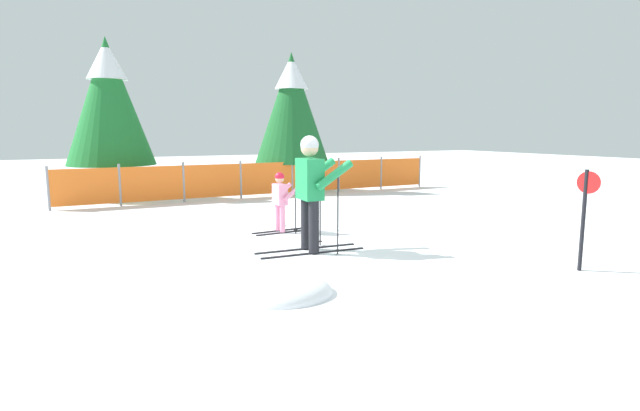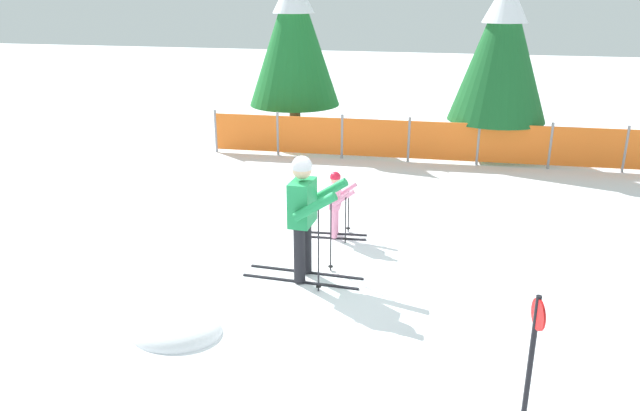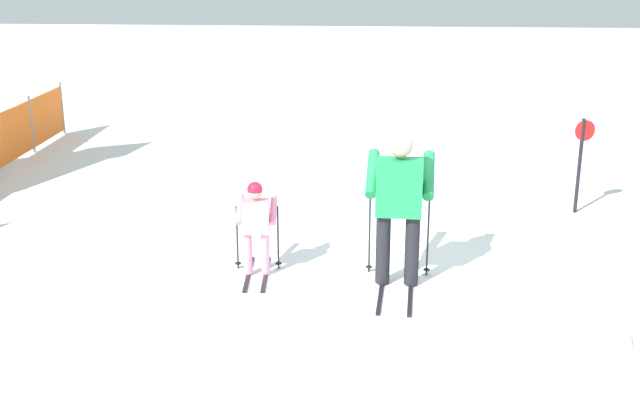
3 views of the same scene
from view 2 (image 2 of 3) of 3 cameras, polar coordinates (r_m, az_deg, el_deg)
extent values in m
plane|color=white|center=(8.29, -0.17, -7.39)|extent=(60.00, 60.00, 0.00)
cube|color=black|center=(8.65, -1.27, -6.11)|extent=(1.61, 0.13, 0.02)
cube|color=black|center=(8.39, -1.86, -6.98)|extent=(1.61, 0.13, 0.02)
cylinder|color=black|center=(8.49, -1.29, -3.73)|extent=(0.15, 0.15, 0.76)
cylinder|color=black|center=(8.22, -1.89, -4.54)|extent=(0.15, 0.15, 0.76)
cube|color=#1E8C4C|center=(8.10, -1.63, 0.27)|extent=(0.30, 0.49, 0.59)
cylinder|color=#1E8C4C|center=(8.28, 0.65, 1.23)|extent=(0.58, 0.15, 0.43)
cylinder|color=#1E8C4C|center=(7.74, -0.46, -0.11)|extent=(0.58, 0.15, 0.43)
sphere|color=#D8AD8C|center=(7.96, -1.66, 3.32)|extent=(0.25, 0.25, 0.25)
sphere|color=silver|center=(7.95, -1.66, 3.63)|extent=(0.27, 0.27, 0.27)
cylinder|color=black|center=(8.48, 1.00, -2.33)|extent=(0.02, 0.02, 1.19)
cylinder|color=black|center=(8.70, 0.98, -5.59)|extent=(0.07, 0.07, 0.01)
cylinder|color=black|center=(7.92, -0.14, -3.98)|extent=(0.02, 0.02, 1.19)
cylinder|color=black|center=(8.15, -0.14, -7.43)|extent=(0.07, 0.07, 0.01)
cube|color=black|center=(9.94, 1.43, -2.58)|extent=(1.00, 0.12, 0.02)
cube|color=black|center=(9.76, 1.30, -3.00)|extent=(1.00, 0.12, 0.02)
cylinder|color=pink|center=(9.84, 1.44, -1.25)|extent=(0.09, 0.09, 0.47)
cylinder|color=pink|center=(9.67, 1.31, -1.65)|extent=(0.09, 0.09, 0.47)
cube|color=pink|center=(9.61, 1.40, 0.88)|extent=(0.19, 0.31, 0.37)
cylinder|color=pink|center=(9.76, 2.41, 1.37)|extent=(0.35, 0.10, 0.29)
cylinder|color=pink|center=(9.41, 2.18, 0.68)|extent=(0.35, 0.10, 0.29)
sphere|color=#D8AD8C|center=(9.53, 1.41, 2.47)|extent=(0.16, 0.16, 0.16)
sphere|color=red|center=(9.52, 1.41, 2.63)|extent=(0.17, 0.17, 0.17)
cylinder|color=black|center=(9.91, 2.62, -0.44)|extent=(0.02, 0.02, 0.73)
cylinder|color=black|center=(10.02, 2.60, -2.09)|extent=(0.07, 0.07, 0.01)
cylinder|color=black|center=(9.49, 2.35, -1.37)|extent=(0.02, 0.02, 0.73)
cylinder|color=black|center=(9.60, 2.33, -3.08)|extent=(0.07, 0.07, 0.01)
cylinder|color=gray|center=(14.91, -9.50, 6.73)|extent=(0.06, 0.06, 1.00)
cylinder|color=gray|center=(14.46, -3.88, 6.55)|extent=(0.06, 0.06, 1.00)
cylinder|color=gray|center=(14.17, 2.03, 6.31)|extent=(0.06, 0.06, 1.00)
cylinder|color=gray|center=(14.02, 8.12, 5.98)|extent=(0.06, 0.06, 1.00)
cylinder|color=gray|center=(14.03, 14.26, 5.58)|extent=(0.06, 0.06, 1.00)
cylinder|color=gray|center=(14.21, 20.31, 5.13)|extent=(0.06, 0.06, 1.00)
cylinder|color=gray|center=(14.53, 26.15, 4.64)|extent=(0.06, 0.06, 1.00)
cube|color=orange|center=(14.67, -6.73, 6.65)|extent=(1.50, 0.07, 0.84)
cube|color=orange|center=(14.30, -0.95, 6.44)|extent=(1.50, 0.07, 0.84)
cube|color=orange|center=(14.07, 5.06, 6.15)|extent=(1.50, 0.07, 0.84)
cube|color=orange|center=(14.01, 11.20, 5.79)|extent=(1.50, 0.07, 0.84)
cube|color=orange|center=(14.10, 17.31, 5.36)|extent=(1.50, 0.07, 0.84)
cube|color=orange|center=(14.35, 23.27, 4.89)|extent=(1.50, 0.07, 0.84)
cylinder|color=#4C3823|center=(16.05, -2.29, 7.68)|extent=(0.28, 0.28, 0.88)
cone|color=#1D6E2F|center=(15.75, -2.40, 15.14)|extent=(2.25, 2.25, 3.30)
cylinder|color=#4C3823|center=(14.88, 15.58, 5.94)|extent=(0.27, 0.27, 0.85)
cone|color=#1A5F2A|center=(14.56, 16.31, 13.64)|extent=(2.16, 2.16, 3.17)
cylinder|color=black|center=(5.91, 18.69, -13.39)|extent=(0.05, 0.05, 1.29)
cylinder|color=red|center=(5.64, 19.34, -9.38)|extent=(0.09, 0.28, 0.28)
ellipsoid|color=white|center=(7.47, -13.02, -11.21)|extent=(1.07, 0.91, 0.43)
camera|label=1|loc=(5.40, -61.83, -13.26)|focal=28.00mm
camera|label=3|loc=(12.43, -41.09, 13.38)|focal=45.00mm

